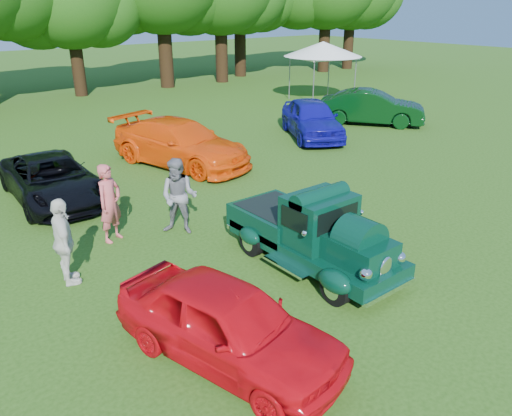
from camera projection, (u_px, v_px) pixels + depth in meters
ground at (308, 282)px, 10.12m from camera, size 120.00×120.00×0.00m
hero_pickup at (311, 234)px, 10.58m from camera, size 1.96×4.21×1.65m
red_convertible at (228, 323)px, 7.71m from camera, size 2.50×4.18×1.33m
back_car_black at (52, 179)px, 14.09m from camera, size 2.33×4.68×1.27m
back_car_orange at (181, 143)px, 17.18m from camera, size 3.49×5.72×1.55m
back_car_blue at (312, 119)px, 20.74m from camera, size 3.92×4.97×1.59m
back_car_green at (372, 107)px, 23.03m from camera, size 4.12×4.80×1.56m
spectator_pink at (110, 203)px, 11.60m from camera, size 0.81×0.70×1.88m
spectator_grey at (179, 197)px, 11.98m from camera, size 1.14×1.16×1.89m
spectator_white at (64, 242)px, 9.78m from camera, size 0.63×1.13×1.81m
canopy_tent at (323, 49)px, 27.74m from camera, size 5.27×5.27×3.27m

